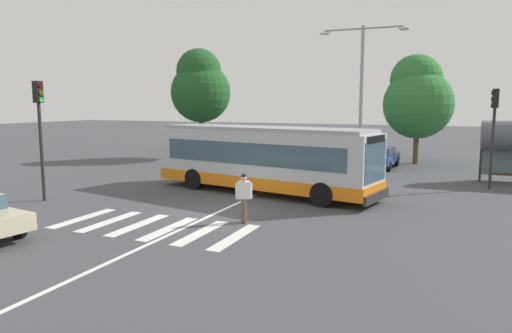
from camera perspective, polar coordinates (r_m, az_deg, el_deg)
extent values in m
plane|color=#424449|center=(17.88, -4.49, -5.49)|extent=(160.00, 160.00, 0.00)
cylinder|color=black|center=(20.67, 11.12, -2.40)|extent=(1.04, 0.50, 1.00)
cylinder|color=black|center=(18.58, 8.22, -3.47)|extent=(1.04, 0.50, 1.00)
cylinder|color=black|center=(24.17, -3.92, -0.82)|extent=(1.04, 0.50, 1.00)
cylinder|color=black|center=(22.41, -7.66, -1.55)|extent=(1.04, 0.50, 1.00)
cube|color=silver|center=(21.21, 0.87, 1.07)|extent=(10.99, 4.66, 2.55)
cube|color=orange|center=(21.35, 0.87, -1.60)|extent=(11.10, 4.70, 0.55)
cube|color=#3D5666|center=(21.18, 0.87, 1.89)|extent=(9.74, 4.45, 0.96)
cube|color=#3D5666|center=(18.77, 14.58, 0.58)|extent=(0.49, 2.21, 1.63)
cube|color=black|center=(18.69, 14.67, 3.30)|extent=(0.45, 1.91, 0.28)
cube|color=#99999E|center=(21.10, 0.88, 4.73)|extent=(10.53, 4.37, 0.16)
cube|color=#28282B|center=(18.96, 14.74, -3.64)|extent=(0.63, 2.52, 0.36)
cylinder|color=brown|center=(16.09, -1.56, -5.41)|extent=(0.16, 0.16, 0.85)
cylinder|color=brown|center=(15.90, -1.47, -5.57)|extent=(0.16, 0.16, 0.85)
cube|color=white|center=(15.84, -1.52, -2.94)|extent=(0.48, 0.43, 0.60)
cylinder|color=white|center=(15.82, -2.38, -3.07)|extent=(0.10, 0.10, 0.55)
cylinder|color=white|center=(15.88, -0.66, -3.02)|extent=(0.10, 0.10, 0.55)
sphere|color=tan|center=(15.77, -1.53, -1.47)|extent=(0.22, 0.22, 0.22)
sphere|color=black|center=(15.76, -1.53, -1.24)|extent=(0.19, 0.19, 0.19)
cylinder|color=black|center=(15.94, -27.39, -6.80)|extent=(0.66, 0.29, 0.64)
cylinder|color=black|center=(36.00, -3.42, 1.70)|extent=(0.22, 0.65, 0.64)
cylinder|color=black|center=(35.26, -1.01, 1.59)|extent=(0.22, 0.65, 0.64)
cylinder|color=black|center=(33.58, -5.64, 1.25)|extent=(0.22, 0.65, 0.64)
cylinder|color=black|center=(32.78, -3.10, 1.11)|extent=(0.22, 0.65, 0.64)
cube|color=#196B70|center=(34.36, -3.27, 1.95)|extent=(1.94, 4.55, 0.52)
cube|color=#3D5666|center=(34.23, -3.35, 2.74)|extent=(1.66, 2.20, 0.44)
cube|color=#196B70|center=(34.22, -3.35, 3.05)|extent=(1.58, 2.02, 0.09)
cylinder|color=black|center=(34.19, 0.31, 1.40)|extent=(0.21, 0.64, 0.64)
cylinder|color=black|center=(33.57, 2.94, 1.27)|extent=(0.21, 0.64, 0.64)
cylinder|color=black|center=(31.65, -1.67, 0.89)|extent=(0.21, 0.64, 0.64)
cylinder|color=black|center=(30.99, 1.13, 0.74)|extent=(0.21, 0.64, 0.64)
cube|color=#AD1E1E|center=(32.55, 0.70, 1.65)|extent=(1.86, 4.51, 0.52)
cube|color=#3D5666|center=(32.42, 0.64, 2.47)|extent=(1.62, 2.17, 0.44)
cube|color=#AD1E1E|center=(32.40, 0.64, 2.80)|extent=(1.54, 1.99, 0.09)
cylinder|color=black|center=(33.88, 4.93, 1.31)|extent=(0.20, 0.64, 0.64)
cylinder|color=black|center=(33.40, 7.66, 1.18)|extent=(0.20, 0.64, 0.64)
cylinder|color=black|center=(31.26, 3.34, 0.79)|extent=(0.20, 0.64, 0.64)
cylinder|color=black|center=(30.74, 6.28, 0.64)|extent=(0.20, 0.64, 0.64)
cube|color=white|center=(32.27, 5.58, 1.56)|extent=(1.83, 4.50, 0.52)
cube|color=#3D5666|center=(32.14, 5.54, 2.39)|extent=(1.61, 2.16, 0.44)
cube|color=white|center=(32.12, 5.55, 2.72)|extent=(1.53, 1.98, 0.09)
cylinder|color=black|center=(32.61, 9.19, 0.99)|extent=(0.24, 0.65, 0.64)
cylinder|color=black|center=(32.15, 12.04, 0.83)|extent=(0.24, 0.65, 0.64)
cylinder|color=black|center=(29.98, 7.58, 0.44)|extent=(0.24, 0.65, 0.64)
cylinder|color=black|center=(29.48, 10.65, 0.25)|extent=(0.24, 0.65, 0.64)
cube|color=#38383D|center=(31.00, 9.90, 1.23)|extent=(2.12, 4.61, 0.52)
cube|color=#3D5666|center=(30.87, 9.87, 2.10)|extent=(1.74, 2.26, 0.44)
cube|color=#38383D|center=(30.85, 9.88, 2.44)|extent=(1.66, 2.08, 0.09)
cylinder|color=black|center=(32.27, 14.14, 0.79)|extent=(0.24, 0.65, 0.64)
cylinder|color=black|center=(31.96, 17.07, 0.61)|extent=(0.24, 0.65, 0.64)
cylinder|color=black|center=(29.57, 12.98, 0.21)|extent=(0.24, 0.65, 0.64)
cylinder|color=black|center=(29.23, 16.17, 0.02)|extent=(0.24, 0.65, 0.64)
cube|color=#234293|center=(30.71, 15.13, 1.01)|extent=(2.09, 4.60, 0.52)
cube|color=#3D5666|center=(30.57, 15.13, 1.89)|extent=(1.73, 2.25, 0.44)
cube|color=#234293|center=(30.55, 15.14, 2.23)|extent=(1.65, 2.07, 0.09)
cylinder|color=#28282B|center=(21.39, -25.05, 1.60)|extent=(0.14, 0.14, 4.14)
cube|color=black|center=(21.30, -25.44, 8.36)|extent=(0.28, 0.32, 0.90)
cylinder|color=#410907|center=(21.18, -25.17, 9.11)|extent=(0.04, 0.20, 0.20)
cylinder|color=#463707|center=(21.17, -25.13, 8.30)|extent=(0.04, 0.20, 0.20)
cylinder|color=green|center=(21.17, -25.08, 7.49)|extent=(0.04, 0.20, 0.20)
cylinder|color=#28282B|center=(24.77, 27.23, 1.94)|extent=(0.14, 0.14, 3.91)
cube|color=black|center=(24.68, 27.58, 7.50)|extent=(0.28, 0.32, 0.90)
cylinder|color=#410907|center=(24.67, 27.22, 8.15)|extent=(0.04, 0.20, 0.20)
cylinder|color=#463707|center=(24.67, 27.17, 7.46)|extent=(0.04, 0.20, 0.20)
cylinder|color=green|center=(24.67, 27.13, 6.76)|extent=(0.04, 0.20, 0.20)
cylinder|color=#28282B|center=(27.06, 26.10, 0.71)|extent=(0.12, 0.12, 2.30)
cylinder|color=#939399|center=(26.25, 12.90, 7.68)|extent=(0.20, 0.20, 8.30)
cylinder|color=#939399|center=(26.40, 15.53, 16.31)|extent=(2.12, 0.10, 0.10)
ellipsoid|color=silver|center=(26.26, 17.90, 15.98)|extent=(0.60, 0.32, 0.20)
cylinder|color=#939399|center=(26.77, 10.84, 16.33)|extent=(2.12, 0.10, 0.10)
ellipsoid|color=silver|center=(27.00, 8.54, 16.03)|extent=(0.60, 0.32, 0.20)
cylinder|color=brown|center=(35.33, -6.78, 3.79)|extent=(0.36, 0.36, 3.39)
sphere|color=#1E5123|center=(35.27, -6.86, 9.10)|extent=(4.50, 4.50, 4.50)
sphere|color=#1E5123|center=(35.35, -7.10, 11.64)|extent=(3.37, 3.37, 3.37)
cylinder|color=brown|center=(33.62, 19.22, 2.41)|extent=(0.36, 0.36, 2.45)
sphere|color=#2D7033|center=(33.50, 19.44, 7.29)|extent=(4.69, 4.69, 4.69)
sphere|color=#2D7033|center=(33.87, 19.25, 10.09)|extent=(3.52, 3.52, 3.52)
cube|color=silver|center=(17.83, -20.67, -6.00)|extent=(0.45, 3.05, 0.01)
cube|color=silver|center=(17.03, -17.67, -6.50)|extent=(0.45, 3.05, 0.01)
cube|color=silver|center=(16.28, -14.38, -7.02)|extent=(0.45, 3.05, 0.01)
cube|color=silver|center=(15.59, -10.78, -7.57)|extent=(0.45, 3.05, 0.01)
cube|color=silver|center=(14.97, -6.85, -8.14)|extent=(0.45, 3.05, 0.01)
cube|color=silver|center=(14.42, -2.59, -8.70)|extent=(0.45, 3.05, 0.01)
cube|color=silver|center=(19.62, -1.68, -4.28)|extent=(0.16, 24.00, 0.01)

